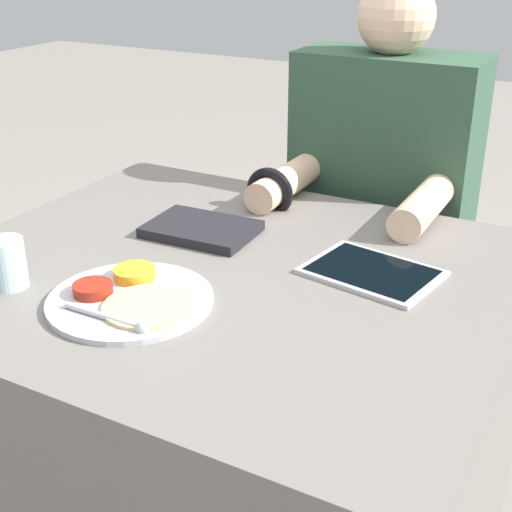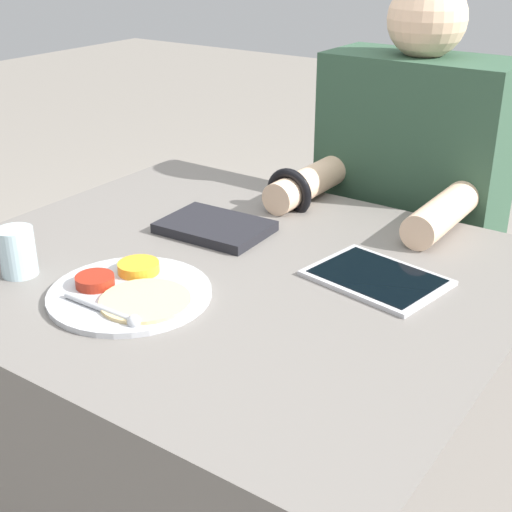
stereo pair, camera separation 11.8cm
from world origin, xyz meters
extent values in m
cube|color=slate|center=(0.00, 0.00, 0.38)|extent=(1.02, 0.88, 0.76)
cylinder|color=#B7BABF|center=(-0.06, -0.18, 0.77)|extent=(0.27, 0.27, 0.01)
cylinder|color=gold|center=(-0.10, -0.12, 0.78)|extent=(0.07, 0.07, 0.02)
cylinder|color=maroon|center=(-0.12, -0.20, 0.78)|extent=(0.07, 0.07, 0.02)
cylinder|color=#DBBC7F|center=(-0.01, -0.20, 0.77)|extent=(0.15, 0.15, 0.01)
cylinder|color=#B7BABF|center=(-0.05, -0.26, 0.78)|extent=(0.15, 0.01, 0.01)
sphere|color=#B7BABF|center=(0.02, -0.26, 0.78)|extent=(0.02, 0.02, 0.02)
cube|color=silver|center=(-0.11, 0.11, 0.76)|extent=(0.21, 0.15, 0.01)
cube|color=black|center=(-0.11, 0.11, 0.77)|extent=(0.22, 0.16, 0.02)
cube|color=#B7B7BC|center=(0.25, 0.10, 0.76)|extent=(0.25, 0.20, 0.01)
cube|color=black|center=(0.25, 0.10, 0.77)|extent=(0.22, 0.17, 0.00)
cube|color=black|center=(0.10, 0.60, 0.22)|extent=(0.38, 0.22, 0.44)
cube|color=#2D4C38|center=(0.10, 0.60, 0.75)|extent=(0.42, 0.20, 0.62)
sphere|color=beige|center=(0.10, 0.60, 1.14)|extent=(0.17, 0.17, 0.17)
cylinder|color=beige|center=(-0.06, 0.39, 0.80)|extent=(0.07, 0.26, 0.07)
cylinder|color=beige|center=(0.25, 0.39, 0.80)|extent=(0.07, 0.26, 0.07)
torus|color=black|center=(-0.06, 0.31, 0.80)|extent=(0.11, 0.02, 0.11)
cylinder|color=silver|center=(-0.28, -0.23, 0.80)|extent=(0.06, 0.06, 0.09)
camera|label=1|loc=(0.60, -0.98, 1.32)|focal=50.00mm
camera|label=2|loc=(0.70, -0.92, 1.32)|focal=50.00mm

